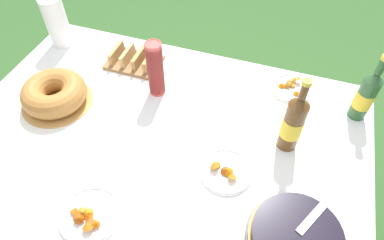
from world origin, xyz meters
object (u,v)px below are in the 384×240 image
object	(u,v)px
cup_stack	(155,69)
cider_bottle_amber	(293,123)
paper_towel_roll	(57,22)
snack_plate_far	(89,215)
bundt_cake	(54,94)
snack_plate_left	(226,171)
snack_plate_near	(291,88)
bread_board	(134,60)
serving_knife	(293,239)
cider_bottle_green	(366,95)
berry_tart	(296,237)

from	to	relation	value
cup_stack	cider_bottle_amber	xyz separation A→B (m)	(0.61, -0.12, -0.00)
cider_bottle_amber	paper_towel_roll	bearing A→B (deg)	166.37
snack_plate_far	bundt_cake	bearing A→B (deg)	133.41
bundt_cake	snack_plate_left	xyz separation A→B (m)	(0.81, -0.12, -0.04)
snack_plate_far	paper_towel_roll	bearing A→B (deg)	127.44
paper_towel_roll	cup_stack	bearing A→B (deg)	-16.29
cup_stack	snack_plate_near	distance (m)	0.63
cup_stack	snack_plate_left	size ratio (longest dim) A/B	1.31
paper_towel_roll	bread_board	distance (m)	0.44
serving_knife	snack_plate_far	distance (m)	0.67
cider_bottle_amber	bundt_cake	bearing A→B (deg)	-174.76
snack_plate_far	paper_towel_roll	size ratio (longest dim) A/B	0.83
bundt_cake	bread_board	xyz separation A→B (m)	(0.21, 0.35, -0.03)
cider_bottle_green	paper_towel_roll	bearing A→B (deg)	178.44
snack_plate_near	paper_towel_roll	xyz separation A→B (m)	(-1.19, -0.03, 0.12)
snack_plate_left	bread_board	size ratio (longest dim) A/B	0.78
serving_knife	snack_plate_left	world-z (taller)	serving_knife
bread_board	snack_plate_near	bearing A→B (deg)	4.81
cider_bottle_green	paper_towel_roll	distance (m)	1.48
snack_plate_left	snack_plate_far	size ratio (longest dim) A/B	0.95
berry_tart	paper_towel_roll	bearing A→B (deg)	152.41
bundt_cake	snack_plate_near	size ratio (longest dim) A/B	1.62
cider_bottle_amber	snack_plate_left	bearing A→B (deg)	-133.38
cider_bottle_amber	snack_plate_near	world-z (taller)	cider_bottle_amber
serving_knife	paper_towel_roll	distance (m)	1.47
cider_bottle_green	cider_bottle_amber	distance (m)	0.37
snack_plate_near	snack_plate_far	bearing A→B (deg)	-123.40
cider_bottle_amber	snack_plate_near	size ratio (longest dim) A/B	1.80
serving_knife	cider_bottle_amber	xyz separation A→B (m)	(-0.07, 0.41, 0.07)
serving_knife	snack_plate_near	size ratio (longest dim) A/B	1.78
bundt_cake	cider_bottle_amber	size ratio (longest dim) A/B	0.90
snack_plate_left	paper_towel_roll	xyz separation A→B (m)	(-1.02, 0.50, 0.12)
bundt_cake	cup_stack	bearing A→B (deg)	27.73
cider_bottle_green	snack_plate_left	distance (m)	0.66
paper_towel_roll	bread_board	size ratio (longest dim) A/B	0.99
serving_knife	bread_board	distance (m)	1.10
bundt_cake	snack_plate_far	world-z (taller)	bundt_cake
snack_plate_far	snack_plate_left	bearing A→B (deg)	39.29
snack_plate_left	paper_towel_roll	bearing A→B (deg)	153.86
berry_tart	snack_plate_far	distance (m)	0.69
bundt_cake	cider_bottle_amber	bearing A→B (deg)	5.24
cup_stack	bundt_cake	bearing A→B (deg)	-152.27
berry_tart	bread_board	xyz separation A→B (m)	(-0.88, 0.65, -0.00)
berry_tart	serving_knife	bearing A→B (deg)	-117.92
snack_plate_near	snack_plate_far	distance (m)	1.02
cider_bottle_green	snack_plate_far	distance (m)	1.16
snack_plate_near	snack_plate_left	world-z (taller)	snack_plate_left
bread_board	bundt_cake	bearing A→B (deg)	-120.75
snack_plate_left	paper_towel_roll	world-z (taller)	paper_towel_roll
berry_tart	cup_stack	xyz separation A→B (m)	(-0.69, 0.50, 0.11)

